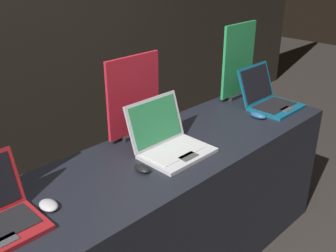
% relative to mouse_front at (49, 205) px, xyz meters
% --- Properties ---
extents(wall_back, '(8.00, 0.05, 2.80)m').
position_rel_mouse_front_xyz_m(wall_back, '(0.72, 1.62, 0.53)').
color(wall_back, black).
rests_on(wall_back, ground_plane).
extents(display_counter, '(2.37, 0.67, 0.86)m').
position_rel_mouse_front_xyz_m(display_counter, '(0.72, 0.01, -0.44)').
color(display_counter, black).
rests_on(display_counter, ground_plane).
extents(mouse_front, '(0.07, 0.10, 0.03)m').
position_rel_mouse_front_xyz_m(mouse_front, '(0.00, 0.00, 0.00)').
color(mouse_front, '#B2B2B7').
rests_on(mouse_front, display_counter).
extents(laptop_middle, '(0.37, 0.35, 0.27)m').
position_rel_mouse_front_xyz_m(laptop_middle, '(0.73, 0.00, 0.05)').
color(laptop_middle, '#B7B7BC').
rests_on(laptop_middle, display_counter).
extents(mouse_middle, '(0.06, 0.10, 0.03)m').
position_rel_mouse_front_xyz_m(mouse_middle, '(0.48, -0.06, 0.00)').
color(mouse_middle, black).
rests_on(mouse_middle, display_counter).
extents(promo_stand_middle, '(0.37, 0.07, 0.48)m').
position_rel_mouse_front_xyz_m(promo_stand_middle, '(0.73, 0.28, 0.22)').
color(promo_stand_middle, black).
rests_on(promo_stand_middle, display_counter).
extents(laptop_back, '(0.35, 0.36, 0.27)m').
position_rel_mouse_front_xyz_m(laptop_back, '(1.70, -0.02, 0.05)').
color(laptop_back, '#0F5170').
rests_on(laptop_back, display_counter).
extents(mouse_back, '(0.06, 0.11, 0.04)m').
position_rel_mouse_front_xyz_m(mouse_back, '(1.47, -0.09, 0.01)').
color(mouse_back, navy).
rests_on(mouse_back, display_counter).
extents(promo_stand_back, '(0.35, 0.07, 0.54)m').
position_rel_mouse_front_xyz_m(promo_stand_back, '(1.70, 0.25, 0.25)').
color(promo_stand_back, black).
rests_on(promo_stand_back, display_counter).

